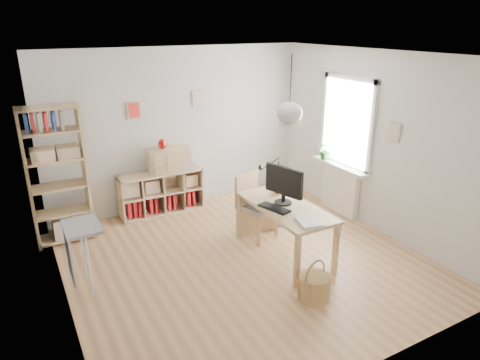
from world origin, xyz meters
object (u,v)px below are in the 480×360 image
tall_bookshelf (56,171)px  monitor (284,183)px  storage_chest (270,212)px  drawer_chest (169,160)px  desk (285,212)px  cube_shelf (160,195)px  chair (254,202)px

tall_bookshelf → monitor: bearing=-35.6°
storage_chest → drawer_chest: drawer_chest is taller
desk → cube_shelf: bearing=114.6°
cube_shelf → desk: bearing=-65.4°
storage_chest → monitor: size_ratio=1.19×
tall_bookshelf → storage_chest: (2.99, -0.97, -0.91)m
desk → cube_shelf: 2.48m
chair → tall_bookshelf: bearing=135.9°
chair → drawer_chest: drawer_chest is taller
monitor → drawer_chest: monitor is taller
tall_bookshelf → storage_chest: size_ratio=2.90×
desk → storage_chest: bearing=67.6°
desk → chair: (-0.07, 0.71, -0.10)m
desk → monitor: 0.39m
desk → monitor: size_ratio=2.58×
tall_bookshelf → storage_chest: bearing=-18.0°
cube_shelf → tall_bookshelf: size_ratio=0.70×
chair → monitor: size_ratio=1.67×
cube_shelf → storage_chest: (1.42, -1.25, -0.12)m
storage_chest → cube_shelf: bearing=151.6°
monitor → drawer_chest: bearing=95.3°
chair → storage_chest: (0.47, 0.27, -0.37)m
desk → storage_chest: (0.40, 0.98, -0.48)m
chair → drawer_chest: 1.71m
drawer_chest → monitor: bearing=-62.0°
desk → tall_bookshelf: 3.27m
tall_bookshelf → drawer_chest: (1.75, 0.24, -0.17)m
chair → drawer_chest: size_ratio=1.42×
tall_bookshelf → monitor: tall_bookshelf is taller
tall_bookshelf → chair: size_ratio=2.06×
chair → storage_chest: 0.66m
tall_bookshelf → chair: (2.52, -1.24, -0.53)m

